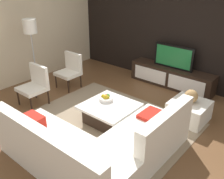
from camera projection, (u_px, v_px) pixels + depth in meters
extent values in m
plane|color=brown|center=(110.00, 126.00, 4.90)|extent=(14.00, 14.00, 0.00)
cube|color=black|center=(182.00, 30.00, 6.16)|extent=(6.40, 0.12, 2.80)
cube|color=beige|center=(17.00, 28.00, 6.29)|extent=(0.12, 5.20, 2.80)
cube|color=gray|center=(106.00, 124.00, 4.95)|extent=(3.11, 2.55, 0.01)
cube|color=black|center=(171.00, 77.00, 6.45)|extent=(2.17, 0.45, 0.50)
cube|color=white|center=(150.00, 75.00, 6.58)|extent=(0.92, 0.01, 0.35)
cube|color=white|center=(186.00, 85.00, 6.00)|extent=(0.92, 0.01, 0.35)
cube|color=black|center=(174.00, 57.00, 6.22)|extent=(1.03, 0.05, 0.58)
cube|color=#1E7238|center=(173.00, 57.00, 6.20)|extent=(0.93, 0.01, 0.49)
cube|color=white|center=(64.00, 156.00, 3.79)|extent=(2.26, 0.85, 0.44)
cube|color=white|center=(42.00, 143.00, 3.37)|extent=(2.26, 0.18, 0.42)
cube|color=white|center=(146.00, 139.00, 4.16)|extent=(0.85, 1.42, 0.44)
cube|color=white|center=(166.00, 124.00, 3.78)|extent=(0.18, 1.42, 0.42)
cube|color=red|center=(34.00, 121.00, 4.04)|extent=(0.36, 0.20, 0.22)
cube|color=red|center=(158.00, 117.00, 4.30)|extent=(0.60, 0.44, 0.06)
cube|color=black|center=(110.00, 115.00, 4.95)|extent=(0.77, 0.75, 0.33)
cube|color=white|center=(110.00, 106.00, 4.87)|extent=(0.96, 0.94, 0.05)
cylinder|color=black|center=(18.00, 97.00, 5.58)|extent=(0.04, 0.04, 0.38)
cylinder|color=black|center=(31.00, 104.00, 5.30)|extent=(0.04, 0.04, 0.38)
cylinder|color=black|center=(35.00, 90.00, 5.89)|extent=(0.04, 0.04, 0.38)
cylinder|color=black|center=(48.00, 96.00, 5.60)|extent=(0.04, 0.04, 0.38)
cube|color=white|center=(32.00, 89.00, 5.51)|extent=(0.57, 0.52, 0.08)
cube|color=white|center=(39.00, 75.00, 5.55)|extent=(0.57, 0.08, 0.45)
cylinder|color=#A5A5AA|center=(38.00, 88.00, 6.40)|extent=(0.28, 0.28, 0.02)
cylinder|color=#A5A5AA|center=(35.00, 62.00, 6.09)|extent=(0.03, 0.03, 1.39)
cylinder|color=white|center=(30.00, 26.00, 5.73)|extent=(0.31, 0.31, 0.32)
cube|color=white|center=(189.00, 111.00, 5.01)|extent=(0.70, 0.70, 0.40)
cylinder|color=silver|center=(106.00, 99.00, 5.02)|extent=(0.28, 0.28, 0.07)
sphere|color=gold|center=(108.00, 97.00, 4.96)|extent=(0.07, 0.07, 0.07)
sphere|color=#4C8C33|center=(108.00, 96.00, 5.03)|extent=(0.08, 0.08, 0.08)
sphere|color=#B23326|center=(106.00, 96.00, 5.02)|extent=(0.08, 0.08, 0.08)
sphere|color=gold|center=(103.00, 96.00, 5.01)|extent=(0.08, 0.08, 0.08)
sphere|color=gold|center=(105.00, 97.00, 4.96)|extent=(0.10, 0.10, 0.10)
cylinder|color=black|center=(56.00, 81.00, 6.39)|extent=(0.04, 0.04, 0.38)
cylinder|color=black|center=(68.00, 86.00, 6.12)|extent=(0.04, 0.04, 0.38)
cylinder|color=black|center=(69.00, 76.00, 6.67)|extent=(0.04, 0.04, 0.38)
cylinder|color=black|center=(81.00, 80.00, 6.41)|extent=(0.04, 0.04, 0.38)
cube|color=white|center=(68.00, 74.00, 6.31)|extent=(0.54, 0.50, 0.08)
cube|color=white|center=(73.00, 61.00, 6.34)|extent=(0.54, 0.08, 0.45)
sphere|color=#AD8451|center=(191.00, 96.00, 4.87)|extent=(0.26, 0.26, 0.26)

